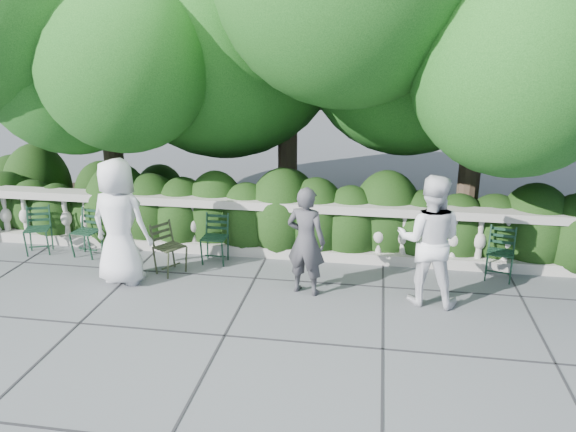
% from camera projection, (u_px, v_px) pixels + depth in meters
% --- Properties ---
extents(ground, '(90.00, 90.00, 0.00)m').
position_uv_depth(ground, '(277.00, 304.00, 8.03)').
color(ground, '#4C4F53').
rests_on(ground, ground).
extents(balustrade, '(12.00, 0.44, 1.00)m').
position_uv_depth(balustrade, '(296.00, 230.00, 9.57)').
color(balustrade, '#9E998E').
rests_on(balustrade, ground).
extents(shrub_hedge, '(15.00, 2.60, 1.70)m').
position_uv_depth(shrub_hedge, '(305.00, 234.00, 10.85)').
color(shrub_hedge, black).
rests_on(shrub_hedge, ground).
extents(tree_canopy, '(15.04, 6.52, 6.78)m').
position_uv_depth(tree_canopy, '(347.00, 17.00, 9.71)').
color(tree_canopy, '#3F3023').
rests_on(tree_canopy, ground).
extents(chair_a, '(0.50, 0.54, 0.84)m').
position_uv_depth(chair_a, '(83.00, 259.00, 9.64)').
color(chair_a, black).
rests_on(chair_a, ground).
extents(chair_b, '(0.58, 0.60, 0.84)m').
position_uv_depth(chair_b, '(39.00, 256.00, 9.76)').
color(chair_b, black).
rests_on(chair_b, ground).
extents(chair_c, '(0.44, 0.48, 0.84)m').
position_uv_depth(chair_c, '(213.00, 266.00, 9.34)').
color(chair_c, black).
rests_on(chair_c, ground).
extents(chair_e, '(0.54, 0.57, 0.84)m').
position_uv_depth(chair_e, '(497.00, 283.00, 8.71)').
color(chair_e, black).
rests_on(chair_e, ground).
extents(chair_weathered, '(0.64, 0.63, 0.84)m').
position_uv_depth(chair_weathered, '(177.00, 275.00, 8.98)').
color(chair_weathered, black).
rests_on(chair_weathered, ground).
extents(person_businessman, '(1.04, 0.76, 1.95)m').
position_uv_depth(person_businessman, '(119.00, 222.00, 8.46)').
color(person_businessman, silver).
rests_on(person_businessman, ground).
extents(person_woman_grey, '(0.67, 0.53, 1.62)m').
position_uv_depth(person_woman_grey, '(306.00, 241.00, 8.14)').
color(person_woman_grey, '#3A393E').
rests_on(person_woman_grey, ground).
extents(person_casual_man, '(1.00, 0.83, 1.87)m').
position_uv_depth(person_casual_man, '(429.00, 240.00, 7.81)').
color(person_casual_man, silver).
rests_on(person_casual_man, ground).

